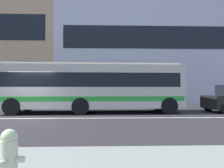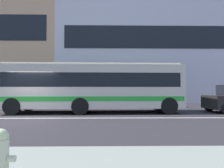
# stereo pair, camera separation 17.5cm
# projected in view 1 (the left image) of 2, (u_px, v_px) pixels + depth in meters

# --- Properties ---
(ground_plane) EXTENTS (160.00, 160.00, 0.00)m
(ground_plane) POSITION_uv_depth(u_px,v_px,m) (22.00, 118.00, 9.55)
(ground_plane) COLOR #2C272D
(lane_centre_line) EXTENTS (60.00, 0.16, 0.01)m
(lane_centre_line) POSITION_uv_depth(u_px,v_px,m) (22.00, 118.00, 9.55)
(lane_centre_line) COLOR silver
(lane_centre_line) RESTS_ON ground_plane
(hedge_row_far) EXTENTS (19.58, 1.10, 1.05)m
(hedge_row_far) POSITION_uv_depth(u_px,v_px,m) (58.00, 101.00, 15.69)
(hedge_row_far) COLOR #2F6C34
(hedge_row_far) RESTS_ON ground_plane
(apartment_block_right) EXTENTS (25.33, 9.73, 11.90)m
(apartment_block_right) POSITION_uv_depth(u_px,v_px,m) (162.00, 55.00, 24.42)
(apartment_block_right) COLOR silver
(apartment_block_right) RESTS_ON ground_plane
(transit_bus) EXTENTS (11.13, 2.90, 3.07)m
(transit_bus) POSITION_uv_depth(u_px,v_px,m) (93.00, 86.00, 12.10)
(transit_bus) COLOR beige
(transit_bus) RESTS_ON ground_plane
(fire_hydrant) EXTENTS (0.43, 0.38, 0.76)m
(fire_hydrant) POSITION_uv_depth(u_px,v_px,m) (9.00, 159.00, 2.65)
(fire_hydrant) COLOR beige
(fire_hydrant) RESTS_ON sidewalk_near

